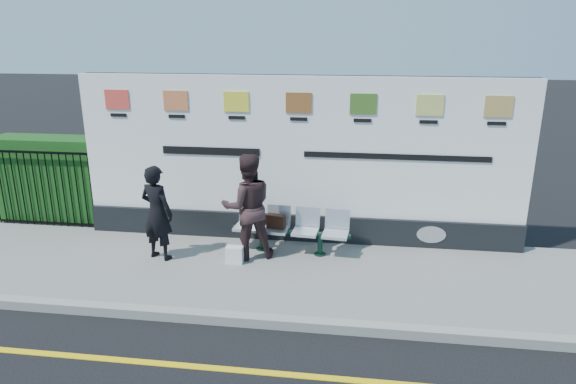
# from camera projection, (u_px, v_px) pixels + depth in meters

# --- Properties ---
(ground) EXTENTS (80.00, 80.00, 0.00)m
(ground) POSITION_uv_depth(u_px,v_px,m) (220.00, 369.00, 6.12)
(ground) COLOR black
(pavement) EXTENTS (14.00, 3.00, 0.12)m
(pavement) POSITION_uv_depth(u_px,v_px,m) (259.00, 271.00, 8.47)
(pavement) COLOR gray
(pavement) RESTS_ON ground
(kerb) EXTENTS (14.00, 0.18, 0.14)m
(kerb) POSITION_uv_depth(u_px,v_px,m) (238.00, 319.00, 7.05)
(kerb) COLOR gray
(kerb) RESTS_ON ground
(yellow_line) EXTENTS (14.00, 0.10, 0.01)m
(yellow_line) POSITION_uv_depth(u_px,v_px,m) (220.00, 369.00, 6.12)
(yellow_line) COLOR yellow
(yellow_line) RESTS_ON ground
(billboard) EXTENTS (8.00, 0.30, 3.00)m
(billboard) POSITION_uv_depth(u_px,v_px,m) (299.00, 172.00, 9.27)
(billboard) COLOR black
(billboard) RESTS_ON pavement
(hedge) EXTENTS (2.35, 0.70, 1.70)m
(hedge) POSITION_uv_depth(u_px,v_px,m) (55.00, 178.00, 10.48)
(hedge) COLOR #184A16
(hedge) RESTS_ON pavement
(railing) EXTENTS (2.05, 0.06, 1.54)m
(railing) POSITION_uv_depth(u_px,v_px,m) (42.00, 189.00, 10.08)
(railing) COLOR black
(railing) RESTS_ON pavement
(bench) EXTENTS (2.04, 0.70, 0.43)m
(bench) POSITION_uv_depth(u_px,v_px,m) (291.00, 241.00, 9.00)
(bench) COLOR silver
(bench) RESTS_ON pavement
(woman_left) EXTENTS (0.69, 0.56, 1.64)m
(woman_left) POSITION_uv_depth(u_px,v_px,m) (157.00, 213.00, 8.60)
(woman_left) COLOR black
(woman_left) RESTS_ON pavement
(woman_right) EXTENTS (1.08, 0.96, 1.82)m
(woman_right) POSITION_uv_depth(u_px,v_px,m) (248.00, 206.00, 8.62)
(woman_right) COLOR #352224
(woman_right) RESTS_ON pavement
(handbag_brown) EXTENTS (0.34, 0.19, 0.25)m
(handbag_brown) POSITION_uv_depth(u_px,v_px,m) (276.00, 221.00, 8.96)
(handbag_brown) COLOR black
(handbag_brown) RESTS_ON bench
(carrier_bag_white) EXTENTS (0.29, 0.17, 0.29)m
(carrier_bag_white) POSITION_uv_depth(u_px,v_px,m) (235.00, 255.00, 8.61)
(carrier_bag_white) COLOR silver
(carrier_bag_white) RESTS_ON pavement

